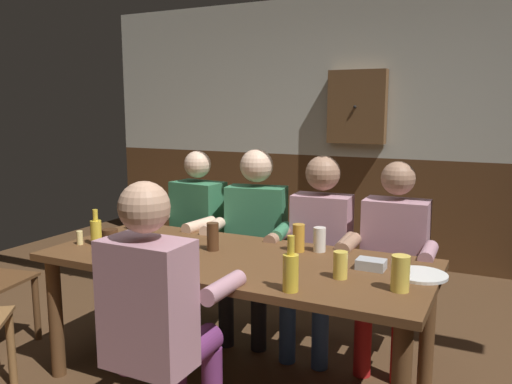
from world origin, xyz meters
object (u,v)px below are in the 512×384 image
person_4 (158,310)px  plate_0 (138,248)px  person_3 (393,253)px  bottle_0 (96,231)px  dining_table (235,273)px  pint_glass_2 (136,219)px  pint_glass_4 (340,265)px  wall_dart_cabinet (357,107)px  person_1 (254,233)px  pint_glass_3 (320,239)px  plate_1 (420,275)px  pint_glass_1 (213,237)px  bottle_1 (291,270)px  table_candle (80,238)px  person_2 (318,244)px  person_0 (192,229)px  condiment_caddy (371,264)px  pint_glass_6 (299,238)px  pint_glass_5 (110,244)px  pint_glass_0 (400,273)px

person_4 → plate_0: person_4 is taller
person_3 → bottle_0: person_3 is taller
dining_table → pint_glass_2: (-0.87, 0.25, 0.17)m
plate_0 → pint_glass_4: size_ratio=1.91×
wall_dart_cabinet → person_1: bearing=-94.7°
pint_glass_2 → pint_glass_3: (1.25, 0.05, -0.01)m
person_4 → plate_1: person_4 is taller
person_3 → pint_glass_1: 1.08m
person_1 → pint_glass_4: size_ratio=9.73×
bottle_1 → pint_glass_1: bottle_1 is taller
table_candle → dining_table: bearing=10.7°
person_3 → bottle_1: bearing=75.6°
bottle_0 → wall_dart_cabinet: 2.92m
person_2 → plate_1: size_ratio=4.83×
pint_glass_1 → pint_glass_2: (-0.70, 0.20, -0.00)m
person_0 → pint_glass_4: (1.33, -0.76, 0.13)m
person_0 → person_3: (1.42, 0.00, 0.00)m
condiment_caddy → pint_glass_6: pint_glass_6 is taller
bottle_1 → pint_glass_5: size_ratio=1.57×
person_2 → bottle_1: 1.06m
pint_glass_2 → person_3: bearing=15.0°
person_1 → person_0: bearing=-9.8°
pint_glass_5 → person_0: bearing=97.9°
table_candle → plate_1: (1.89, 0.28, -0.03)m
plate_0 → table_candle: bearing=-170.7°
person_2 → pint_glass_5: bearing=46.4°
bottle_0 → pint_glass_2: (-0.02, 0.39, -0.00)m
plate_1 → pint_glass_1: size_ratio=1.62×
dining_table → wall_dart_cabinet: size_ratio=2.99×
dining_table → plate_1: 0.96m
person_3 → pint_glass_5: 1.63m
person_2 → person_4: bearing=75.9°
person_0 → pint_glass_2: (-0.16, -0.42, 0.14)m
person_3 → plate_1: bearing=111.4°
bottle_1 → pint_glass_4: 0.30m
pint_glass_6 → pint_glass_3: bearing=27.1°
person_0 → table_candle: size_ratio=15.36×
person_2 → pint_glass_1: (-0.41, -0.61, 0.14)m
person_4 → pint_glass_2: person_4 is taller
pint_glass_3 → person_3: bearing=48.6°
plate_0 → bottle_1: size_ratio=0.99×
bottle_1 → pint_glass_5: (-1.05, 0.04, -0.02)m
pint_glass_0 → wall_dart_cabinet: size_ratio=0.23×
pint_glass_2 → wall_dart_cabinet: (0.81, 2.34, 0.72)m
plate_0 → pint_glass_4: bearing=1.2°
pint_glass_2 → pint_glass_6: (1.14, -0.01, 0.00)m
dining_table → plate_0: (-0.56, -0.12, 0.10)m
pint_glass_4 → pint_glass_0: bearing=-9.8°
bottle_1 → pint_glass_6: (-0.20, 0.60, -0.02)m
plate_1 → pint_glass_3: pint_glass_3 is taller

